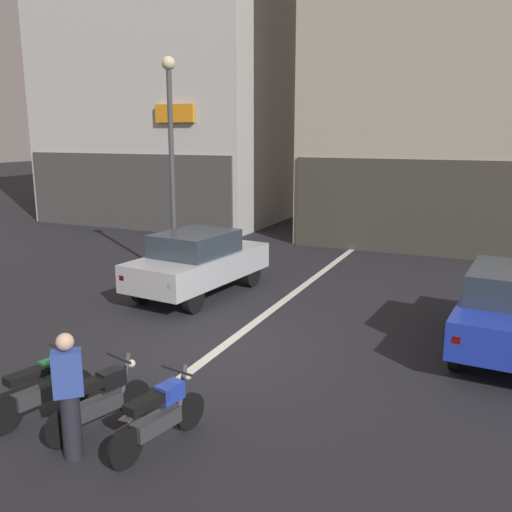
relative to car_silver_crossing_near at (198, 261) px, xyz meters
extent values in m
plane|color=#232328|center=(2.19, -3.00, -0.89)|extent=(120.00, 120.00, 0.00)
cube|color=silver|center=(2.19, 3.00, -0.88)|extent=(0.20, 18.00, 0.01)
cube|color=silver|center=(-7.72, 10.96, 8.72)|extent=(10.50, 7.18, 19.21)
cube|color=#454543|center=(-7.72, 7.32, 0.71)|extent=(10.08, 0.10, 3.20)
cube|color=orange|center=(-5.12, 7.25, 3.92)|extent=(1.72, 0.16, 0.70)
cube|color=#3E3A33|center=(3.96, 7.09, 0.71)|extent=(7.76, 0.10, 3.20)
cylinder|color=black|center=(-0.62, 1.42, -0.57)|extent=(0.25, 0.66, 0.64)
cylinder|color=black|center=(0.92, 1.24, -0.57)|extent=(0.25, 0.66, 0.64)
cylinder|color=black|center=(-0.91, -1.17, -0.57)|extent=(0.25, 0.66, 0.64)
cylinder|color=black|center=(0.63, -1.34, -0.57)|extent=(0.25, 0.66, 0.64)
cube|color=#B7BABF|center=(0.00, 0.04, -0.14)|extent=(2.20, 4.27, 0.66)
cube|color=#2D3842|center=(-0.01, -0.11, 0.47)|extent=(1.76, 2.13, 0.56)
cube|color=red|center=(-0.92, -1.89, -0.09)|extent=(0.15, 0.08, 0.12)
cube|color=red|center=(0.48, -2.05, -0.09)|extent=(0.15, 0.08, 0.12)
cylinder|color=black|center=(6.58, 0.45, -0.57)|extent=(0.23, 0.65, 0.64)
cylinder|color=black|center=(6.38, -2.15, -0.57)|extent=(0.23, 0.65, 0.64)
cube|color=red|center=(6.40, -2.87, -0.09)|extent=(0.14, 0.07, 0.12)
cylinder|color=black|center=(4.20, 8.08, -0.57)|extent=(0.23, 0.65, 0.64)
cylinder|color=black|center=(2.65, 7.95, -0.57)|extent=(0.23, 0.65, 0.64)
cylinder|color=black|center=(3.98, 10.67, -0.57)|extent=(0.23, 0.65, 0.64)
cylinder|color=black|center=(2.43, 10.54, -0.57)|extent=(0.23, 0.65, 0.64)
cube|color=black|center=(3.32, 9.31, -0.14)|extent=(2.10, 4.23, 0.66)
cube|color=#2D3842|center=(3.30, 9.46, 0.47)|extent=(1.71, 2.09, 0.56)
cube|color=red|center=(3.85, 11.38, -0.09)|extent=(0.14, 0.07, 0.12)
cube|color=red|center=(2.44, 11.26, -0.09)|extent=(0.14, 0.07, 0.12)
cylinder|color=#47474C|center=(-1.41, 1.12, 1.94)|extent=(0.14, 0.14, 5.65)
sphere|color=beige|center=(-1.41, 1.12, 4.94)|extent=(0.36, 0.36, 0.36)
cylinder|color=black|center=(1.18, -5.79, -0.63)|extent=(0.19, 0.52, 0.52)
cylinder|color=black|center=(0.91, -6.91, -0.63)|extent=(0.19, 0.52, 0.52)
cube|color=#38383D|center=(1.04, -6.40, -0.52)|extent=(0.37, 0.76, 0.22)
cube|color=black|center=(1.00, -6.55, -0.17)|extent=(0.36, 0.63, 0.12)
cube|color=#1E7238|center=(1.10, -6.15, -0.19)|extent=(0.30, 0.40, 0.24)
cylinder|color=#4C4C51|center=(1.15, -5.93, -0.25)|extent=(0.12, 0.25, 0.70)
cylinder|color=black|center=(1.13, -6.01, 0.07)|extent=(0.54, 0.16, 0.04)
sphere|color=silver|center=(1.18, -5.81, -0.09)|extent=(0.12, 0.12, 0.12)
cylinder|color=black|center=(2.21, -5.74, -0.63)|extent=(0.22, 0.52, 0.52)
cylinder|color=black|center=(1.88, -6.84, -0.63)|extent=(0.22, 0.52, 0.52)
cube|color=#38383D|center=(2.03, -6.34, -0.52)|extent=(0.41, 0.76, 0.22)
cube|color=black|center=(1.98, -6.49, -0.17)|extent=(0.38, 0.64, 0.12)
cube|color=black|center=(2.10, -6.09, -0.19)|extent=(0.32, 0.41, 0.24)
cylinder|color=#4C4C51|center=(2.17, -5.88, -0.25)|extent=(0.14, 0.25, 0.70)
cylinder|color=black|center=(2.14, -5.96, 0.07)|extent=(0.54, 0.19, 0.04)
sphere|color=silver|center=(2.20, -5.76, -0.09)|extent=(0.12, 0.12, 0.12)
cylinder|color=black|center=(3.16, -5.76, -0.63)|extent=(0.18, 0.52, 0.52)
cylinder|color=black|center=(2.92, -6.88, -0.63)|extent=(0.18, 0.52, 0.52)
cube|color=#38383D|center=(3.03, -6.37, -0.52)|extent=(0.35, 0.76, 0.22)
cube|color=black|center=(2.99, -6.52, -0.17)|extent=(0.34, 0.63, 0.12)
cube|color=#233DB7|center=(3.08, -6.12, -0.19)|extent=(0.29, 0.40, 0.24)
cylinder|color=#4C4C51|center=(3.13, -5.91, -0.25)|extent=(0.12, 0.25, 0.70)
cylinder|color=black|center=(3.11, -5.98, 0.07)|extent=(0.55, 0.15, 0.04)
sphere|color=silver|center=(3.15, -5.78, -0.09)|extent=(0.12, 0.12, 0.12)
cylinder|color=#23232D|center=(2.16, -6.97, -0.46)|extent=(0.24, 0.24, 0.86)
cube|color=#334CA5|center=(2.16, -6.97, 0.26)|extent=(0.42, 0.40, 0.58)
sphere|color=beige|center=(2.16, -6.97, 0.67)|extent=(0.22, 0.22, 0.22)
camera|label=1|loc=(6.85, -11.77, 3.15)|focal=38.61mm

